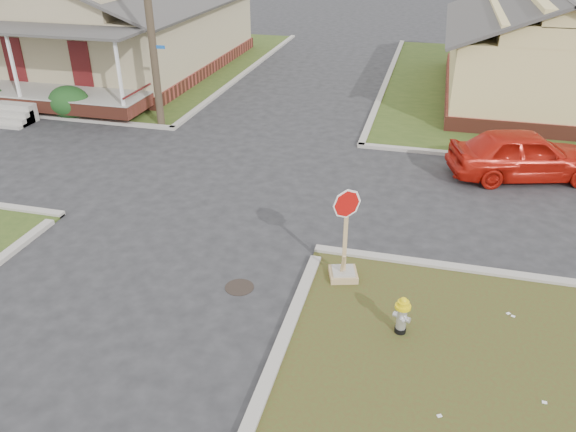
# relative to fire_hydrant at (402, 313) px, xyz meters

# --- Properties ---
(ground) EXTENTS (120.00, 120.00, 0.00)m
(ground) POSITION_rel_fire_hydrant_xyz_m (-5.74, 1.18, -0.50)
(ground) COLOR #242426
(ground) RESTS_ON ground
(verge_far_left) EXTENTS (19.00, 19.00, 0.05)m
(verge_far_left) POSITION_rel_fire_hydrant_xyz_m (-18.74, 19.18, -0.47)
(verge_far_left) COLOR #334A1A
(verge_far_left) RESTS_ON ground
(curbs) EXTENTS (80.00, 40.00, 0.12)m
(curbs) POSITION_rel_fire_hydrant_xyz_m (-5.74, 6.18, -0.50)
(curbs) COLOR #ABA49A
(curbs) RESTS_ON ground
(manhole) EXTENTS (0.64, 0.64, 0.01)m
(manhole) POSITION_rel_fire_hydrant_xyz_m (-3.54, 0.68, -0.49)
(manhole) COLOR black
(manhole) RESTS_ON ground
(corner_house) EXTENTS (10.10, 15.50, 5.30)m
(corner_house) POSITION_rel_fire_hydrant_xyz_m (-15.74, 17.86, 1.78)
(corner_house) COLOR brown
(corner_house) RESTS_ON ground
(side_house_yellow) EXTENTS (7.60, 11.60, 4.70)m
(side_house_yellow) POSITION_rel_fire_hydrant_xyz_m (4.26, 17.68, 1.69)
(side_house_yellow) COLOR brown
(side_house_yellow) RESTS_ON ground
(fire_hydrant) EXTENTS (0.30, 0.30, 0.82)m
(fire_hydrant) POSITION_rel_fire_hydrant_xyz_m (0.00, 0.00, 0.00)
(fire_hydrant) COLOR black
(fire_hydrant) RESTS_ON ground
(stop_sign) EXTENTS (0.62, 0.61, 2.20)m
(stop_sign) POSITION_rel_fire_hydrant_xyz_m (-1.39, 1.57, 0.03)
(stop_sign) COLOR tan
(stop_sign) RESTS_ON ground
(red_sedan) EXTENTS (4.84, 2.99, 1.54)m
(red_sedan) POSITION_rel_fire_hydrant_xyz_m (3.03, 8.43, 0.27)
(red_sedan) COLOR red
(red_sedan) RESTS_ON ground
(hedge_right) EXTENTS (1.56, 1.28, 1.19)m
(hedge_right) POSITION_rel_fire_hydrant_xyz_m (-13.86, 10.06, 0.15)
(hedge_right) COLOR #193E16
(hedge_right) RESTS_ON verge_far_left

